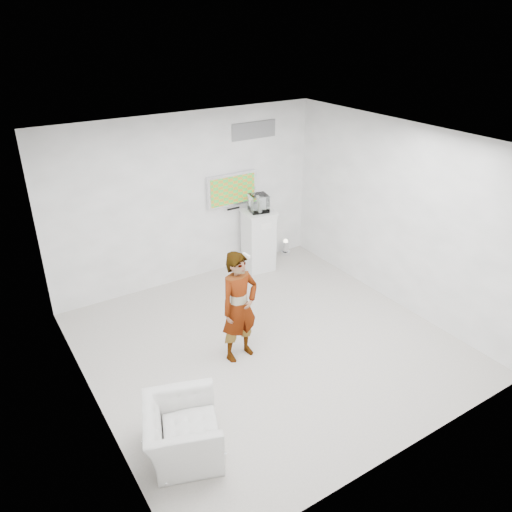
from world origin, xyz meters
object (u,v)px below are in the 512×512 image
Objects in this scene: pedestal at (258,240)px; floor_uplight at (286,247)px; tv at (232,190)px; person at (239,307)px; armchair at (182,431)px.

floor_uplight is at bearing 14.73° from pedestal.
tv is 0.62× the size of person.
pedestal is 0.92m from floor_uplight.
person is 2.76m from pedestal.
floor_uplight is at bearing -5.35° from tv.
armchair is at bearing -127.18° from tv.
person is 1.91m from armchair.
pedestal is (0.37, -0.32, -0.97)m from tv.
armchair is 2.98× the size of floor_uplight.
tv is 1.82m from floor_uplight.
pedestal is at bearing -165.27° from floor_uplight.
person is (-1.33, -2.48, -0.74)m from tv.
person reaches higher than floor_uplight.
floor_uplight is (0.79, 0.21, -0.42)m from pedestal.
armchair is 0.80× the size of pedestal.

